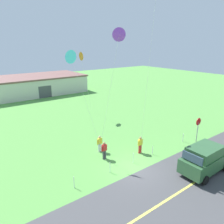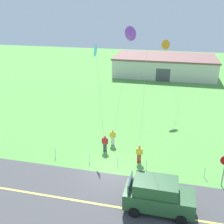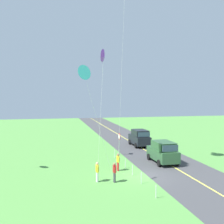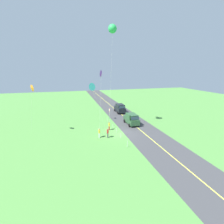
% 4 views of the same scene
% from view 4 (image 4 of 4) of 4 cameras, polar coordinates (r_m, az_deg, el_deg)
% --- Properties ---
extents(ground_plane, '(120.00, 120.00, 0.10)m').
position_cam_4_polar(ground_plane, '(28.21, 3.19, -7.78)').
color(ground_plane, '#549342').
extents(asphalt_road, '(120.00, 7.00, 0.00)m').
position_cam_4_polar(asphalt_road, '(29.62, 10.60, -6.77)').
color(asphalt_road, '#424244').
rests_on(asphalt_road, ground).
extents(road_centre_stripe, '(120.00, 0.16, 0.00)m').
position_cam_4_polar(road_centre_stripe, '(29.62, 10.60, -6.76)').
color(road_centre_stripe, '#E5E04C').
rests_on(road_centre_stripe, asphalt_road).
extents(car_suv_foreground, '(4.40, 2.12, 2.24)m').
position_cam_4_polar(car_suv_foreground, '(32.43, 7.07, -2.51)').
color(car_suv_foreground, '#2D5633').
rests_on(car_suv_foreground, ground).
extents(car_parked_east_near, '(4.40, 2.12, 2.24)m').
position_cam_4_polar(car_parked_east_near, '(41.12, 2.87, 1.39)').
color(car_parked_east_near, black).
rests_on(car_parked_east_near, ground).
extents(stop_sign, '(0.76, 0.08, 2.56)m').
position_cam_4_polar(stop_sign, '(35.24, -0.94, 0.14)').
color(stop_sign, gray).
rests_on(stop_sign, ground).
extents(person_adult_near, '(0.58, 0.22, 1.60)m').
position_cam_4_polar(person_adult_near, '(29.28, -1.04, -4.96)').
color(person_adult_near, red).
rests_on(person_adult_near, ground).
extents(person_adult_companion, '(0.58, 0.22, 1.60)m').
position_cam_4_polar(person_adult_companion, '(26.12, -1.57, -7.53)').
color(person_adult_companion, '#3F3F47').
rests_on(person_adult_companion, ground).
extents(person_child_watcher, '(0.58, 0.22, 1.60)m').
position_cam_4_polar(person_child_watcher, '(26.23, -4.65, -7.47)').
color(person_child_watcher, silver).
rests_on(person_child_watcher, ground).
extents(kite_red_low, '(1.90, 1.48, 18.05)m').
position_cam_4_polar(kite_red_low, '(28.96, 0.14, 27.95)').
color(kite_red_low, silver).
rests_on(kite_red_low, ground).
extents(kite_blue_mid, '(1.81, 3.16, 9.14)m').
position_cam_4_polar(kite_blue_mid, '(22.39, -7.33, 8.94)').
color(kite_blue_mid, silver).
rests_on(kite_blue_mid, ground).
extents(kite_yellow_high, '(2.07, 1.21, 10.86)m').
position_cam_4_polar(kite_yellow_high, '(25.86, -3.92, 13.63)').
color(kite_yellow_high, silver).
rests_on(kite_yellow_high, ground).
extents(kite_green_far, '(2.86, 1.93, 8.62)m').
position_cam_4_polar(kite_green_far, '(28.46, -27.15, 7.66)').
color(kite_green_far, silver).
rests_on(kite_green_far, ground).
extents(fence_post_0, '(0.05, 0.05, 0.90)m').
position_cam_4_polar(fence_post_0, '(23.41, 5.61, -11.52)').
color(fence_post_0, silver).
rests_on(fence_post_0, ground).
extents(fence_post_1, '(0.05, 0.05, 0.90)m').
position_cam_4_polar(fence_post_1, '(26.05, 3.16, -8.60)').
color(fence_post_1, silver).
rests_on(fence_post_1, ground).
extents(fence_post_2, '(0.05, 0.05, 0.90)m').
position_cam_4_polar(fence_post_2, '(28.17, 1.59, -6.70)').
color(fence_post_2, silver).
rests_on(fence_post_2, ground).
extents(fence_post_3, '(0.05, 0.05, 0.90)m').
position_cam_4_polar(fence_post_3, '(30.27, 0.29, -5.10)').
color(fence_post_3, silver).
rests_on(fence_post_3, ground).
extents(fence_post_4, '(0.05, 0.05, 0.90)m').
position_cam_4_polar(fence_post_4, '(34.38, -1.74, -2.60)').
color(fence_post_4, silver).
rests_on(fence_post_4, ground).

